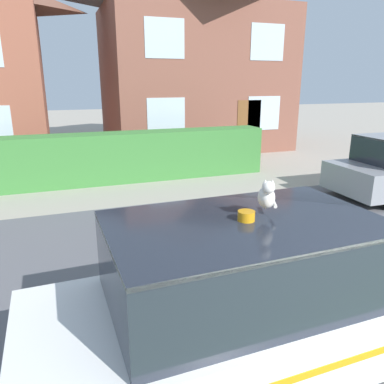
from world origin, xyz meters
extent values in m
cube|color=#5B5B60|center=(0.00, 4.34, 0.01)|extent=(28.00, 6.70, 0.01)
cube|color=#3D7F38|center=(-0.82, 10.11, 0.70)|extent=(8.51, 0.89, 1.40)
cylinder|color=black|center=(0.58, 3.06, 0.34)|extent=(0.65, 0.21, 0.65)
cylinder|color=black|center=(-2.26, 3.00, 0.34)|extent=(0.65, 0.21, 0.65)
cube|color=white|center=(-0.82, 2.28, 0.51)|extent=(4.63, 1.79, 0.64)
cube|color=#232833|center=(-1.04, 2.28, 1.21)|extent=(2.54, 1.58, 0.75)
cube|color=white|center=(-1.04, 2.28, 1.56)|extent=(2.54, 1.58, 0.04)
cube|color=orange|center=(-0.81, 1.43, 0.56)|extent=(4.37, 0.10, 0.07)
cube|color=orange|center=(-0.84, 3.14, 0.56)|extent=(4.37, 0.10, 0.07)
cylinder|color=orange|center=(-1.04, 2.28, 1.63)|extent=(0.16, 0.16, 0.09)
ellipsoid|color=silver|center=(-0.83, 2.30, 1.77)|extent=(0.24, 0.28, 0.20)
ellipsoid|color=beige|center=(-0.86, 2.22, 1.76)|extent=(0.11, 0.09, 0.11)
sphere|color=silver|center=(-0.87, 2.21, 1.90)|extent=(0.12, 0.12, 0.12)
cone|color=silver|center=(-0.89, 2.22, 1.95)|extent=(0.05, 0.05, 0.05)
cone|color=silver|center=(-0.84, 2.20, 1.95)|extent=(0.05, 0.05, 0.05)
cylinder|color=silver|center=(-0.71, 2.34, 1.69)|extent=(0.11, 0.19, 0.03)
cylinder|color=black|center=(4.49, 6.99, 0.35)|extent=(0.67, 0.22, 0.67)
cube|color=brown|center=(3.19, 15.18, 2.83)|extent=(7.25, 5.20, 5.67)
cube|color=brown|center=(4.53, 12.56, 1.05)|extent=(1.00, 0.02, 2.10)
cube|color=silver|center=(1.19, 12.56, 1.59)|extent=(1.40, 0.02, 1.30)
cube|color=silver|center=(5.18, 12.56, 1.59)|extent=(1.40, 0.02, 1.30)
cube|color=silver|center=(1.19, 12.56, 4.19)|extent=(1.40, 0.02, 1.30)
cube|color=silver|center=(5.18, 12.56, 4.19)|extent=(1.40, 0.02, 1.30)
camera|label=1|loc=(-2.59, -0.54, 2.80)|focal=35.00mm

